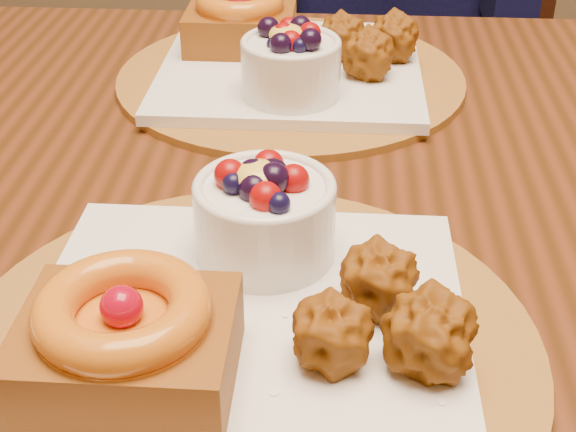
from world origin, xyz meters
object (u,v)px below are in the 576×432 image
object	(u,v)px
dining_table	(275,253)
place_setting_near	(240,310)
chair_far	(421,71)
place_setting_far	(287,58)

from	to	relation	value
dining_table	place_setting_near	xyz separation A→B (m)	(-0.00, -0.21, 0.11)
dining_table	chair_far	distance (m)	0.85
place_setting_far	chair_far	size ratio (longest dim) A/B	0.40
place_setting_near	chair_far	world-z (taller)	chair_far
place_setting_near	place_setting_far	distance (m)	0.43
place_setting_far	chair_far	world-z (taller)	chair_far
chair_far	dining_table	bearing A→B (deg)	-95.56
place_setting_near	chair_far	size ratio (longest dim) A/B	0.40
place_setting_near	place_setting_far	bearing A→B (deg)	89.99
place_setting_far	chair_far	xyz separation A→B (m)	(0.21, 0.60, -0.26)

